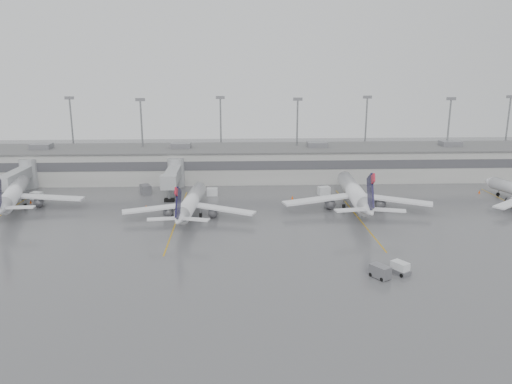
{
  "coord_description": "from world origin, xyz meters",
  "views": [
    {
      "loc": [
        -6.33,
        -68.77,
        28.76
      ],
      "look_at": [
        -2.27,
        24.0,
        5.0
      ],
      "focal_mm": 35.0,
      "sensor_mm": 36.0,
      "label": 1
    }
  ],
  "objects_px": {
    "jet_mid_left": "(190,203)",
    "jet_mid_right": "(355,193)",
    "jet_far_left": "(13,194)",
    "baggage_tug": "(400,269)"
  },
  "relations": [
    {
      "from": "jet_far_left",
      "to": "jet_mid_left",
      "type": "height_order",
      "value": "jet_far_left"
    },
    {
      "from": "jet_mid_left",
      "to": "baggage_tug",
      "type": "height_order",
      "value": "jet_mid_left"
    },
    {
      "from": "jet_far_left",
      "to": "jet_mid_left",
      "type": "relative_size",
      "value": 1.07
    },
    {
      "from": "jet_mid_left",
      "to": "jet_mid_right",
      "type": "relative_size",
      "value": 0.85
    },
    {
      "from": "jet_mid_left",
      "to": "jet_mid_right",
      "type": "xyz_separation_m",
      "value": [
        33.13,
        4.08,
        0.5
      ]
    },
    {
      "from": "jet_mid_left",
      "to": "jet_mid_right",
      "type": "height_order",
      "value": "jet_mid_right"
    },
    {
      "from": "jet_mid_right",
      "to": "baggage_tug",
      "type": "distance_m",
      "value": 32.68
    },
    {
      "from": "jet_far_left",
      "to": "jet_mid_left",
      "type": "xyz_separation_m",
      "value": [
        36.71,
        -7.34,
        -0.26
      ]
    },
    {
      "from": "jet_far_left",
      "to": "jet_mid_left",
      "type": "distance_m",
      "value": 37.44
    },
    {
      "from": "jet_far_left",
      "to": "jet_mid_right",
      "type": "xyz_separation_m",
      "value": [
        69.84,
        -3.25,
        0.24
      ]
    }
  ]
}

